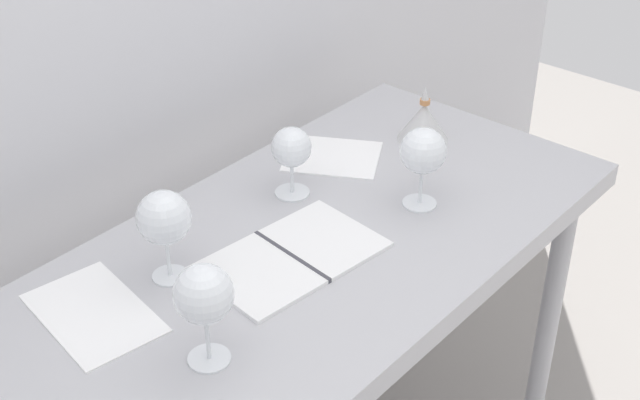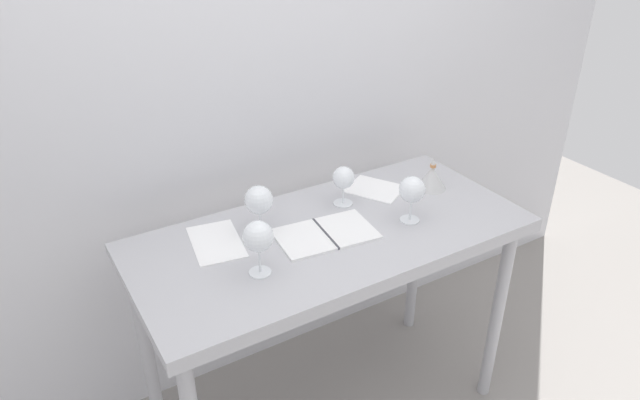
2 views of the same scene
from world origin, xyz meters
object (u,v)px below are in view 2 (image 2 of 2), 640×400
at_px(wine_glass_near_right, 412,191).
at_px(wine_glass_far_right, 344,179).
at_px(wine_glass_far_left, 259,201).
at_px(tasting_sheet_lower, 216,242).
at_px(tasting_sheet_upper, 375,189).
at_px(open_notebook, 325,234).
at_px(decanter_funnel, 432,177).
at_px(wine_glass_near_left, 258,238).

distance_m(wine_glass_near_right, wine_glass_far_right, 0.27).
xyz_separation_m(wine_glass_far_left, wine_glass_far_right, (0.36, 0.02, -0.02)).
bearing_deg(wine_glass_far_left, wine_glass_far_right, 3.65).
relative_size(wine_glass_far_left, wine_glass_near_right, 1.03).
xyz_separation_m(wine_glass_far_left, tasting_sheet_lower, (-0.16, 0.02, -0.12)).
bearing_deg(wine_glass_far_left, tasting_sheet_upper, 6.13).
distance_m(wine_glass_near_right, open_notebook, 0.34).
height_order(open_notebook, decanter_funnel, decanter_funnel).
height_order(wine_glass_near_right, tasting_sheet_upper, wine_glass_near_right).
bearing_deg(tasting_sheet_upper, decanter_funnel, -57.99).
bearing_deg(tasting_sheet_upper, wine_glass_near_right, -127.48).
relative_size(tasting_sheet_upper, decanter_funnel, 1.55).
bearing_deg(wine_glass_far_right, tasting_sheet_lower, -179.70).
relative_size(wine_glass_far_left, tasting_sheet_lower, 0.70).
xyz_separation_m(wine_glass_near_right, open_notebook, (-0.31, 0.07, -0.12)).
bearing_deg(wine_glass_far_left, tasting_sheet_lower, 172.68).
xyz_separation_m(wine_glass_near_left, open_notebook, (0.29, 0.08, -0.13)).
height_order(wine_glass_far_left, open_notebook, wine_glass_far_left).
relative_size(wine_glass_near_left, wine_glass_far_right, 1.20).
relative_size(wine_glass_far_left, wine_glass_far_right, 1.17).
distance_m(open_notebook, tasting_sheet_upper, 0.39).
distance_m(wine_glass_far_right, tasting_sheet_lower, 0.53).
bearing_deg(wine_glass_near_left, tasting_sheet_upper, 23.14).
relative_size(tasting_sheet_upper, tasting_sheet_lower, 0.81).
relative_size(wine_glass_far_right, tasting_sheet_lower, 0.60).
height_order(wine_glass_near_left, tasting_sheet_upper, wine_glass_near_left).
distance_m(open_notebook, decanter_funnel, 0.55).
relative_size(wine_glass_far_right, tasting_sheet_upper, 0.74).
height_order(wine_glass_far_right, open_notebook, wine_glass_far_right).
distance_m(wine_glass_far_left, tasting_sheet_lower, 0.20).
bearing_deg(decanter_funnel, tasting_sheet_upper, 152.21).
bearing_deg(decanter_funnel, tasting_sheet_lower, 175.59).
height_order(wine_glass_near_left, tasting_sheet_lower, wine_glass_near_left).
xyz_separation_m(wine_glass_far_left, decanter_funnel, (0.73, -0.05, -0.08)).
distance_m(wine_glass_far_left, open_notebook, 0.26).
bearing_deg(tasting_sheet_lower, tasting_sheet_upper, 12.62).
xyz_separation_m(wine_glass_far_right, decanter_funnel, (0.37, -0.07, -0.06)).
height_order(wine_glass_near_left, wine_glass_far_right, wine_glass_near_left).
height_order(wine_glass_far_left, wine_glass_near_right, wine_glass_far_left).
relative_size(wine_glass_near_left, wine_glass_near_right, 1.06).
distance_m(wine_glass_near_left, tasting_sheet_upper, 0.70).
bearing_deg(tasting_sheet_lower, decanter_funnel, 5.15).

